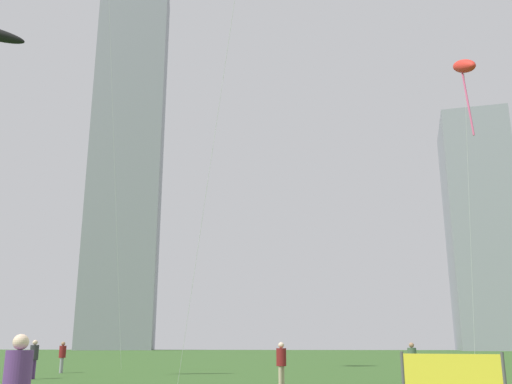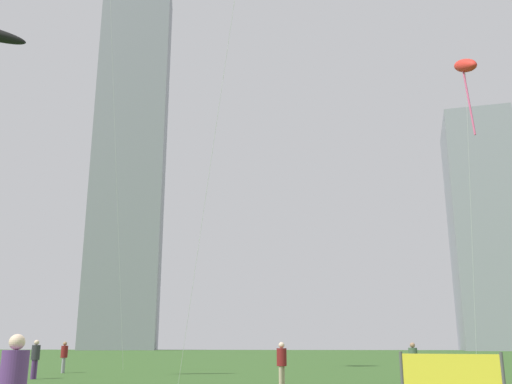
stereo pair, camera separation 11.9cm
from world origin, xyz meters
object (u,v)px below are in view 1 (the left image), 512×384
(kite_flying_3, at_px, (464,68))
(distant_highrise_0, at_px, (481,231))
(person_standing_4, at_px, (412,360))
(distant_highrise_1, at_px, (128,155))
(person_standing_3, at_px, (281,362))
(event_banner, at_px, (453,382))
(person_standing_2, at_px, (34,356))
(person_standing_0, at_px, (62,355))

(kite_flying_3, xyz_separation_m, distant_highrise_0, (32.18, 116.65, 13.03))
(person_standing_4, height_order, distant_highrise_1, distant_highrise_1)
(distant_highrise_0, bearing_deg, person_standing_3, -100.39)
(distant_highrise_0, distance_m, distant_highrise_1, 95.89)
(event_banner, bearing_deg, kite_flying_3, 70.43)
(person_standing_3, height_order, person_standing_4, person_standing_3)
(person_standing_3, distance_m, distant_highrise_0, 131.85)
(person_standing_2, distance_m, distant_highrise_1, 134.68)
(person_standing_4, bearing_deg, person_standing_3, -91.10)
(person_standing_0, xyz_separation_m, person_standing_4, (19.12, -6.54, -0.03))
(person_standing_0, bearing_deg, kite_flying_3, 66.05)
(person_standing_4, bearing_deg, person_standing_0, -144.84)
(distant_highrise_1, bearing_deg, person_standing_0, -85.12)
(person_standing_2, height_order, distant_highrise_1, distant_highrise_1)
(person_standing_0, xyz_separation_m, person_standing_3, (13.63, -10.37, -0.03))
(person_standing_3, bearing_deg, person_standing_0, -106.64)
(person_standing_2, relative_size, distant_highrise_0, 0.03)
(person_standing_4, xyz_separation_m, kite_flying_3, (3.90, 1.54, 14.66))
(distant_highrise_0, bearing_deg, kite_flying_3, -97.00)
(person_standing_4, bearing_deg, event_banner, -39.88)
(person_standing_2, distance_m, person_standing_4, 17.95)
(person_standing_0, height_order, distant_highrise_1, distant_highrise_1)
(person_standing_3, xyz_separation_m, distant_highrise_0, (41.58, 122.02, 27.69))
(person_standing_3, distance_m, kite_flying_3, 18.22)
(person_standing_3, height_order, event_banner, person_standing_3)
(person_standing_4, bearing_deg, person_standing_2, -128.58)
(person_standing_3, xyz_separation_m, distant_highrise_1, (-51.24, 122.81, 51.75))
(person_standing_0, distance_m, person_standing_4, 20.21)
(distant_highrise_0, bearing_deg, person_standing_0, -107.88)
(person_standing_2, bearing_deg, distant_highrise_1, -150.99)
(person_standing_2, distance_m, distant_highrise_0, 132.12)
(person_standing_0, height_order, person_standing_3, person_standing_0)
(person_standing_2, xyz_separation_m, kite_flying_3, (21.83, 0.72, 14.59))
(person_standing_3, bearing_deg, distant_highrise_0, -178.19)
(person_standing_0, bearing_deg, distant_highrise_1, -173.20)
(distant_highrise_0, bearing_deg, person_standing_2, -106.29)
(person_standing_0, relative_size, person_standing_3, 1.03)
(person_standing_3, relative_size, event_banner, 0.75)
(person_standing_3, height_order, kite_flying_3, kite_flying_3)
(person_standing_2, bearing_deg, event_banner, 64.66)
(kite_flying_3, height_order, distant_highrise_0, distant_highrise_0)
(person_standing_4, bearing_deg, kite_flying_3, 75.51)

